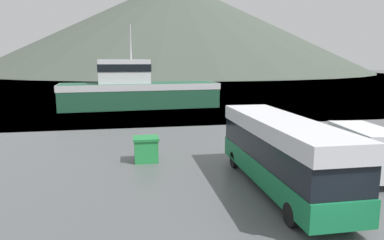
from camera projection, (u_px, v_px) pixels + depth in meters
name	position (u px, v px, depth m)	size (l,w,h in m)	color
water_surface	(141.00, 75.00, 147.88)	(240.00, 240.00, 0.00)	#3D5160
hill_backdrop	(175.00, 26.00, 200.14)	(214.12, 214.12, 52.23)	#424C42
tour_bus	(280.00, 150.00, 15.77)	(2.64, 10.23, 3.35)	#146B3D
delivery_van	(358.00, 149.00, 18.02)	(2.79, 6.34, 2.62)	silver
fishing_boat	(137.00, 89.00, 44.13)	(20.37, 7.21, 10.46)	#1E5138
storage_bin	(146.00, 149.00, 20.41)	(1.51, 1.36, 1.48)	green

